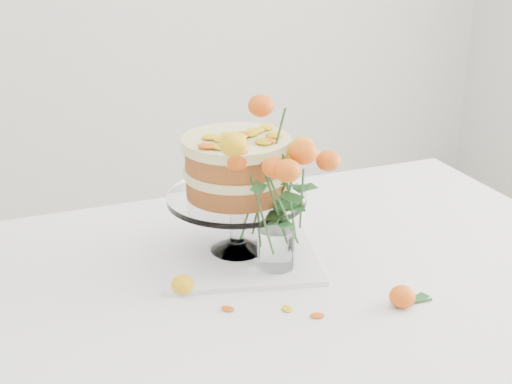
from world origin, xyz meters
The scene contains 9 objects.
table centered at (0.00, 0.00, 0.67)m, with size 1.43×0.93×0.76m.
napkin centered at (-0.03, 0.10, 0.76)m, with size 0.32×0.32×0.01m, color white.
cake_stand centered at (-0.03, 0.10, 0.94)m, with size 0.28×0.28×0.26m.
rose_vase centered at (0.02, 0.01, 0.97)m, with size 0.29×0.29×0.37m.
loose_rose_near centered at (-0.18, -0.01, 0.77)m, with size 0.08×0.04×0.04m.
loose_rose_far centered at (0.18, -0.20, 0.78)m, with size 0.09×0.05×0.04m.
stray_petal_a centered at (-0.12, -0.10, 0.76)m, with size 0.03×0.02×0.00m, color #DFB70E.
stray_petal_b centered at (-0.02, -0.14, 0.76)m, with size 0.03×0.02×0.00m, color #DFB70E.
stray_petal_c centered at (0.02, -0.18, 0.76)m, with size 0.03×0.02×0.00m, color #DFB70E.
Camera 1 is at (-0.48, -1.15, 1.44)m, focal length 50.00 mm.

